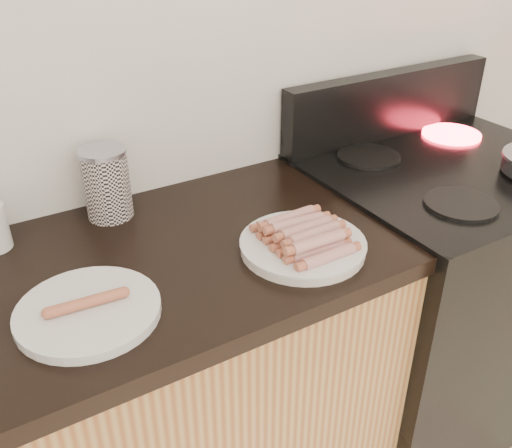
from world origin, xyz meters
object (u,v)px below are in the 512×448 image
stove (430,296)px  canister (107,183)px  side_plate (88,311)px  main_plate (303,247)px

stove → canister: size_ratio=5.32×
side_plate → canister: 0.39m
main_plate → canister: 0.48m
stove → side_plate: (-1.07, -0.10, 0.45)m
main_plate → side_plate: size_ratio=1.02×
side_plate → canister: (0.16, 0.34, 0.08)m
stove → side_plate: size_ratio=3.45×
side_plate → canister: bearing=65.1°
side_plate → canister: canister is taller
stove → main_plate: (-0.61, -0.12, 0.45)m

